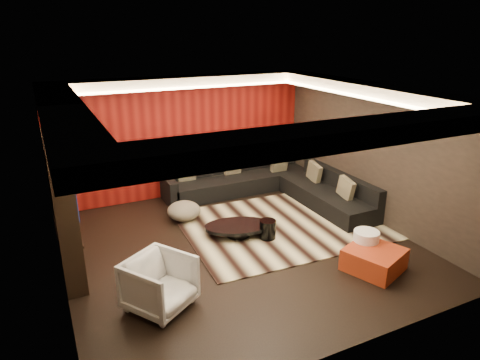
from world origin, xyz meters
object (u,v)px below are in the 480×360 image
armchair (160,284)px  coffee_table (238,230)px  drum_stool (268,229)px  orange_ottoman (374,259)px  sectional_sofa (271,186)px  white_side_table (365,246)px

armchair → coffee_table: bearing=4.8°
drum_stool → orange_ottoman: size_ratio=0.44×
coffee_table → drum_stool: 0.58m
orange_ottoman → sectional_sofa: size_ratio=0.23×
orange_ottoman → armchair: size_ratio=0.97×
drum_stool → sectional_sofa: (1.13, 1.85, 0.06)m
coffee_table → white_side_table: bearing=-48.1°
drum_stool → armchair: 2.69m
coffee_table → drum_stool: drum_stool is taller
coffee_table → white_side_table: white_side_table is taller
white_side_table → armchair: 3.55m
orange_ottoman → sectional_sofa: sectional_sofa is taller
sectional_sofa → coffee_table: bearing=-136.8°
drum_stool → armchair: bearing=-154.0°
coffee_table → armchair: bearing=-141.9°
white_side_table → orange_ottoman: bearing=-104.1°
armchair → sectional_sofa: (3.54, 3.02, -0.12)m
coffee_table → sectional_sofa: bearing=43.2°
white_side_table → drum_stool: bearing=128.8°
drum_stool → sectional_sofa: size_ratio=0.10×
coffee_table → orange_ottoman: bearing=-54.0°
white_side_table → orange_ottoman: size_ratio=0.65×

